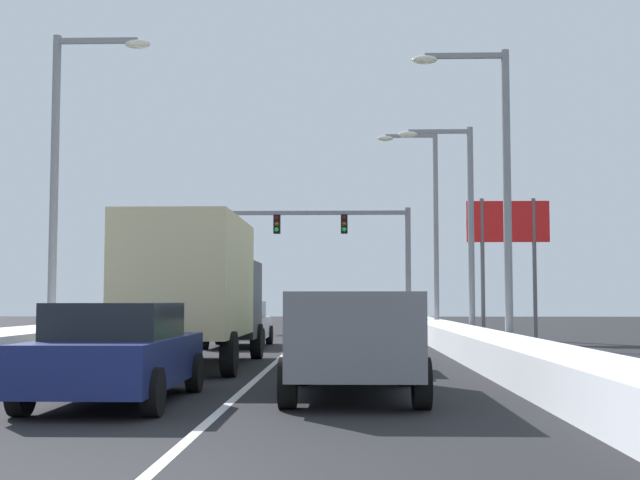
{
  "coord_description": "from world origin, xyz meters",
  "views": [
    {
      "loc": [
        1.75,
        -6.97,
        1.55
      ],
      "look_at": [
        0.93,
        20.56,
        3.5
      ],
      "focal_mm": 47.89,
      "sensor_mm": 36.0,
      "label": 1
    }
  ],
  "objects_px": {
    "sedan_navy_center_lane_nearest": "(118,352)",
    "street_lamp_right_near": "(494,173)",
    "roadside_sign_right": "(508,236)",
    "street_lamp_right_mid": "(460,213)",
    "traffic_light_gantry": "(334,237)",
    "box_truck_center_lane_second": "(196,285)",
    "street_lamp_right_far": "(428,215)",
    "suv_gray_right_lane_nearest": "(353,333)",
    "sedan_green_right_lane_second": "(351,335)",
    "sedan_silver_center_lane_third": "(239,324)",
    "street_lamp_left_mid": "(67,165)",
    "sedan_tan_right_lane_third": "(342,326)"
  },
  "relations": [
    {
      "from": "sedan_tan_right_lane_third",
      "to": "street_lamp_right_far",
      "type": "height_order",
      "value": "street_lamp_right_far"
    },
    {
      "from": "street_lamp_left_mid",
      "to": "sedan_green_right_lane_second",
      "type": "bearing_deg",
      "value": -20.52
    },
    {
      "from": "sedan_tan_right_lane_third",
      "to": "street_lamp_right_near",
      "type": "height_order",
      "value": "street_lamp_right_near"
    },
    {
      "from": "traffic_light_gantry",
      "to": "street_lamp_right_near",
      "type": "distance_m",
      "value": 20.22
    },
    {
      "from": "suv_gray_right_lane_nearest",
      "to": "street_lamp_right_far",
      "type": "relative_size",
      "value": 0.55
    },
    {
      "from": "box_truck_center_lane_second",
      "to": "traffic_light_gantry",
      "type": "xyz_separation_m",
      "value": [
        2.9,
        23.07,
        2.82
      ]
    },
    {
      "from": "suv_gray_right_lane_nearest",
      "to": "box_truck_center_lane_second",
      "type": "relative_size",
      "value": 0.68
    },
    {
      "from": "street_lamp_right_near",
      "to": "sedan_tan_right_lane_third",
      "type": "bearing_deg",
      "value": 145.63
    },
    {
      "from": "street_lamp_left_mid",
      "to": "roadside_sign_right",
      "type": "relative_size",
      "value": 1.59
    },
    {
      "from": "suv_gray_right_lane_nearest",
      "to": "street_lamp_right_mid",
      "type": "relative_size",
      "value": 0.63
    },
    {
      "from": "box_truck_center_lane_second",
      "to": "street_lamp_right_far",
      "type": "distance_m",
      "value": 19.39
    },
    {
      "from": "sedan_tan_right_lane_third",
      "to": "traffic_light_gantry",
      "type": "height_order",
      "value": "traffic_light_gantry"
    },
    {
      "from": "sedan_silver_center_lane_third",
      "to": "street_lamp_left_mid",
      "type": "xyz_separation_m",
      "value": [
        -3.91,
        -5.97,
        4.42
      ]
    },
    {
      "from": "sedan_tan_right_lane_third",
      "to": "roadside_sign_right",
      "type": "height_order",
      "value": "roadside_sign_right"
    },
    {
      "from": "box_truck_center_lane_second",
      "to": "street_lamp_right_mid",
      "type": "relative_size",
      "value": 0.93
    },
    {
      "from": "suv_gray_right_lane_nearest",
      "to": "sedan_silver_center_lane_third",
      "type": "relative_size",
      "value": 1.09
    },
    {
      "from": "traffic_light_gantry",
      "to": "roadside_sign_right",
      "type": "height_order",
      "value": "traffic_light_gantry"
    },
    {
      "from": "suv_gray_right_lane_nearest",
      "to": "street_lamp_right_far",
      "type": "distance_m",
      "value": 24.09
    },
    {
      "from": "sedan_navy_center_lane_nearest",
      "to": "roadside_sign_right",
      "type": "xyz_separation_m",
      "value": [
        9.77,
        20.28,
        3.25
      ]
    },
    {
      "from": "sedan_silver_center_lane_third",
      "to": "street_lamp_right_far",
      "type": "height_order",
      "value": "street_lamp_right_far"
    },
    {
      "from": "traffic_light_gantry",
      "to": "street_lamp_left_mid",
      "type": "bearing_deg",
      "value": -108.8
    },
    {
      "from": "sedan_tan_right_lane_third",
      "to": "traffic_light_gantry",
      "type": "relative_size",
      "value": 0.42
    },
    {
      "from": "sedan_navy_center_lane_nearest",
      "to": "street_lamp_right_near",
      "type": "xyz_separation_m",
      "value": [
        7.49,
        10.2,
        4.25
      ]
    },
    {
      "from": "sedan_green_right_lane_second",
      "to": "sedan_navy_center_lane_nearest",
      "type": "xyz_separation_m",
      "value": [
        -3.57,
        -6.77,
        0.0
      ]
    },
    {
      "from": "sedan_tan_right_lane_third",
      "to": "roadside_sign_right",
      "type": "relative_size",
      "value": 0.82
    },
    {
      "from": "sedan_silver_center_lane_third",
      "to": "street_lamp_right_near",
      "type": "bearing_deg",
      "value": -35.32
    },
    {
      "from": "suv_gray_right_lane_nearest",
      "to": "sedan_green_right_lane_second",
      "type": "bearing_deg",
      "value": 90.04
    },
    {
      "from": "sedan_silver_center_lane_third",
      "to": "street_lamp_right_mid",
      "type": "relative_size",
      "value": 0.58
    },
    {
      "from": "sedan_green_right_lane_second",
      "to": "sedan_tan_right_lane_third",
      "type": "xyz_separation_m",
      "value": [
        -0.21,
        6.25,
        0.0
      ]
    },
    {
      "from": "street_lamp_right_mid",
      "to": "roadside_sign_right",
      "type": "height_order",
      "value": "street_lamp_right_mid"
    },
    {
      "from": "sedan_navy_center_lane_nearest",
      "to": "box_truck_center_lane_second",
      "type": "height_order",
      "value": "box_truck_center_lane_second"
    },
    {
      "from": "suv_gray_right_lane_nearest",
      "to": "street_lamp_right_mid",
      "type": "height_order",
      "value": "street_lamp_right_mid"
    },
    {
      "from": "suv_gray_right_lane_nearest",
      "to": "sedan_tan_right_lane_third",
      "type": "distance_m",
      "value": 11.95
    },
    {
      "from": "sedan_silver_center_lane_third",
      "to": "street_lamp_left_mid",
      "type": "relative_size",
      "value": 0.52
    },
    {
      "from": "traffic_light_gantry",
      "to": "street_lamp_right_mid",
      "type": "height_order",
      "value": "street_lamp_right_mid"
    },
    {
      "from": "box_truck_center_lane_second",
      "to": "roadside_sign_right",
      "type": "bearing_deg",
      "value": 53.97
    },
    {
      "from": "street_lamp_right_near",
      "to": "roadside_sign_right",
      "type": "height_order",
      "value": "street_lamp_right_near"
    },
    {
      "from": "sedan_green_right_lane_second",
      "to": "roadside_sign_right",
      "type": "xyz_separation_m",
      "value": [
        6.19,
        13.51,
        3.25
      ]
    },
    {
      "from": "sedan_navy_center_lane_nearest",
      "to": "street_lamp_left_mid",
      "type": "height_order",
      "value": "street_lamp_left_mid"
    },
    {
      "from": "suv_gray_right_lane_nearest",
      "to": "street_lamp_left_mid",
      "type": "height_order",
      "value": "street_lamp_left_mid"
    },
    {
      "from": "sedan_tan_right_lane_third",
      "to": "street_lamp_left_mid",
      "type": "height_order",
      "value": "street_lamp_left_mid"
    },
    {
      "from": "sedan_navy_center_lane_nearest",
      "to": "street_lamp_right_far",
      "type": "xyz_separation_m",
      "value": [
        7.1,
        24.53,
        4.54
      ]
    },
    {
      "from": "sedan_navy_center_lane_nearest",
      "to": "street_lamp_right_mid",
      "type": "xyz_separation_m",
      "value": [
        7.53,
        17.36,
        3.89
      ]
    },
    {
      "from": "sedan_green_right_lane_second",
      "to": "sedan_silver_center_lane_third",
      "type": "xyz_separation_m",
      "value": [
        -3.69,
        8.82,
        0.0
      ]
    },
    {
      "from": "box_truck_center_lane_second",
      "to": "street_lamp_right_far",
      "type": "xyz_separation_m",
      "value": [
        7.13,
        17.71,
        3.4
      ]
    },
    {
      "from": "sedan_silver_center_lane_third",
      "to": "roadside_sign_right",
      "type": "bearing_deg",
      "value": 25.41
    },
    {
      "from": "street_lamp_right_near",
      "to": "street_lamp_left_mid",
      "type": "bearing_deg",
      "value": -177.08
    },
    {
      "from": "box_truck_center_lane_second",
      "to": "roadside_sign_right",
      "type": "relative_size",
      "value": 1.31
    },
    {
      "from": "suv_gray_right_lane_nearest",
      "to": "street_lamp_right_near",
      "type": "xyz_separation_m",
      "value": [
        3.91,
        9.12,
        3.99
      ]
    },
    {
      "from": "sedan_navy_center_lane_nearest",
      "to": "street_lamp_left_mid",
      "type": "xyz_separation_m",
      "value": [
        -4.03,
        9.61,
        4.42
      ]
    }
  ]
}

